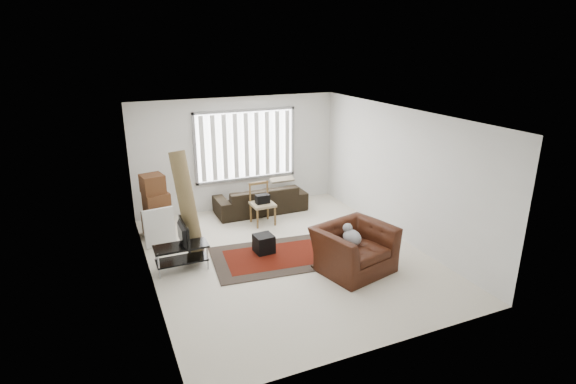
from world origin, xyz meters
name	(u,v)px	position (x,y,z in m)	size (l,w,h in m)	color
room	(278,161)	(0.03, 0.51, 1.76)	(6.00, 6.02, 2.71)	beige
persian_rug	(274,257)	(-0.25, 0.05, 0.01)	(2.46, 1.78, 0.02)	black
tv_stand	(181,252)	(-1.95, 0.27, 0.34)	(0.95, 0.43, 0.47)	black
tv	(180,234)	(-1.95, 0.27, 0.69)	(0.77, 0.10, 0.44)	black
subwoofer	(264,244)	(-0.36, 0.32, 0.20)	(0.35, 0.35, 0.35)	black
moving_boxes	(156,207)	(-2.11, 2.08, 0.61)	(0.62, 0.58, 1.31)	#59341C
white_flatpack	(160,227)	(-2.15, 1.48, 0.39)	(0.61, 0.09, 0.77)	silver
rolled_rug	(187,205)	(-1.69, 0.78, 1.02)	(0.30, 0.30, 2.03)	brown
sofa	(260,195)	(0.36, 2.45, 0.42)	(2.17, 0.94, 0.83)	black
side_chair	(262,202)	(0.14, 1.73, 0.51)	(0.51, 0.51, 0.93)	#867758
armchair	(354,246)	(0.87, -0.97, 0.47)	(1.50, 1.38, 0.94)	#36160B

